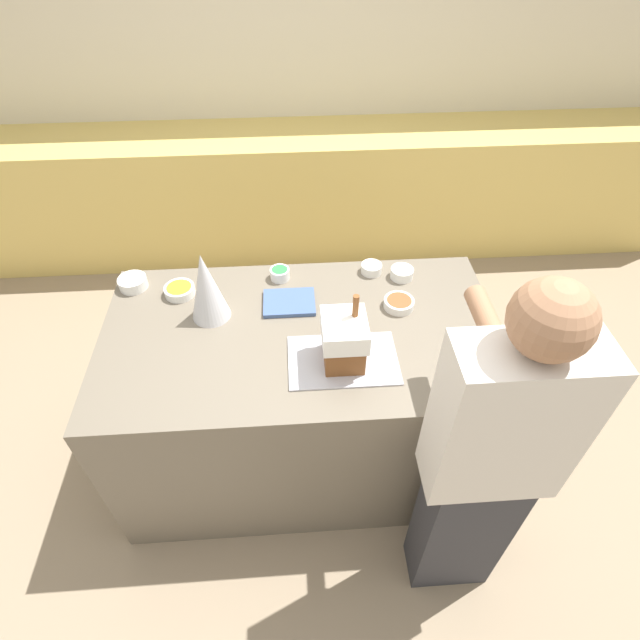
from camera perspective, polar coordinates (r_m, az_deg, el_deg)
The scene contains 15 objects.
ground_plane at distance 2.86m, azimuth -1.66°, elevation -14.36°, with size 12.00×12.00×0.00m, color gray.
wall_back at distance 3.95m, azimuth -3.86°, elevation 27.12°, with size 8.00×0.05×2.60m.
back_cabinet_block at distance 3.97m, azimuth -3.19°, elevation 14.24°, with size 6.00×0.60×0.94m.
kitchen_island at distance 2.48m, azimuth -1.87°, elevation -8.77°, with size 1.72×0.94×0.92m.
baking_tray at distance 2.02m, azimuth 2.64°, elevation -4.59°, with size 0.44×0.29×0.01m.
gingerbread_house at distance 1.93m, azimuth 2.76°, elevation -2.28°, with size 0.17×0.20×0.31m.
decorative_tree at distance 2.15m, azimuth -12.87°, elevation 3.74°, with size 0.17×0.17×0.33m.
candy_bowl_near_tray_right at distance 2.39m, azimuth -15.75°, elevation 3.30°, with size 0.14×0.14×0.04m.
candy_bowl_front_corner at distance 2.39m, azimuth -4.62°, elevation 5.34°, with size 0.09×0.09×0.05m.
candy_bowl_behind_tray at distance 2.26m, azimuth 9.00°, elevation 1.92°, with size 0.14×0.14×0.04m.
candy_bowl_far_left at distance 2.43m, azimuth 5.91°, elevation 5.93°, with size 0.10×0.10×0.05m.
candy_bowl_center_rear at distance 2.42m, azimuth 9.34°, elevation 5.35°, with size 0.11×0.11×0.05m.
candy_bowl_far_right at distance 2.49m, azimuth -20.61°, elevation 4.06°, with size 0.13×0.13×0.05m.
cookbook at distance 2.26m, azimuth -3.54°, elevation 2.02°, with size 0.23×0.18×0.02m.
person at distance 1.88m, azimuth 18.42°, elevation -15.52°, with size 0.44×0.55×1.68m.
Camera 1 is at (-0.02, -1.51, 2.43)m, focal length 28.00 mm.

